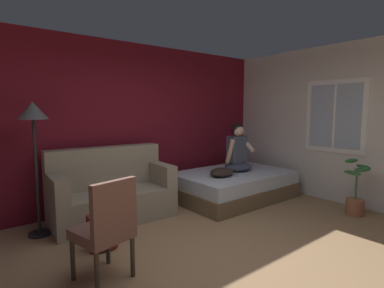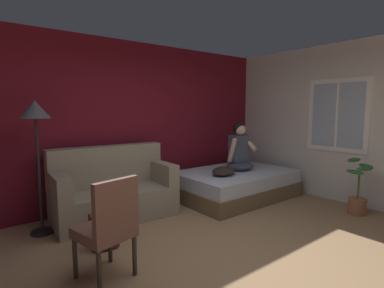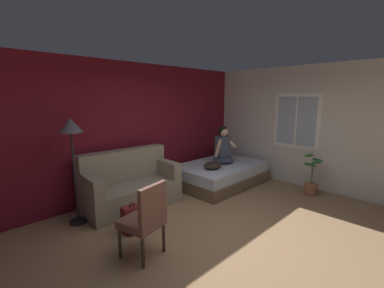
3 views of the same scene
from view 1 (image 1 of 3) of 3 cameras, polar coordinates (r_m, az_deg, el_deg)
ground_plane at (r=3.37m, az=6.20°, el=-21.77°), size 40.00×40.00×0.00m
wall_back_accent at (r=5.13m, az=-14.20°, el=3.58°), size 11.02×0.16×2.70m
wall_side_with_window at (r=5.60m, az=29.53°, el=3.19°), size 0.19×6.37×2.70m
bed at (r=5.53m, az=7.83°, el=-7.75°), size 2.09×1.42×0.48m
couch at (r=4.59m, az=-15.11°, el=-8.87°), size 1.74×0.90×1.04m
side_chair at (r=2.96m, az=-16.01°, el=-14.81°), size 0.55×0.55×0.98m
person_seated at (r=5.52m, az=8.64°, el=-1.45°), size 0.56×0.49×0.88m
backpack at (r=3.73m, az=-16.75°, el=-15.85°), size 0.31×0.25×0.46m
throw_pillow at (r=5.09m, az=5.68°, el=-5.35°), size 0.56×0.48×0.14m
cell_phone at (r=5.11m, az=7.97°, el=-6.09°), size 0.13×0.16×0.01m
floor_lamp at (r=4.18m, az=-27.98°, el=3.47°), size 0.36×0.36×1.70m
potted_plant at (r=5.24m, az=28.71°, el=-8.58°), size 0.39×0.37×0.85m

